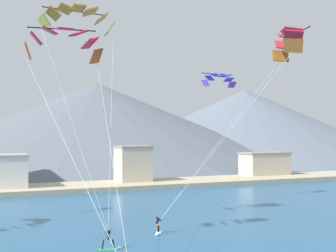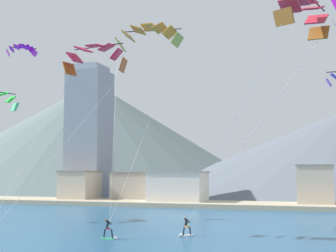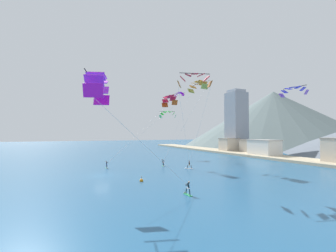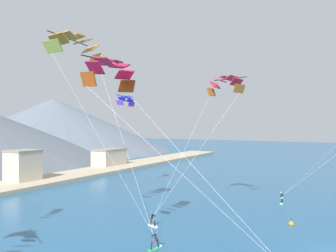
# 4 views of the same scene
# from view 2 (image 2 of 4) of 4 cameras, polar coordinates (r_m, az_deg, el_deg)

# --- Properties ---
(kitesurfer_near_lead) EXTENTS (1.13, 1.74, 1.64)m
(kitesurfer_near_lead) POSITION_cam_2_polar(r_m,az_deg,el_deg) (40.37, 2.07, -12.65)
(kitesurfer_near_lead) COLOR white
(kitesurfer_near_lead) RESTS_ON ground
(kitesurfer_far_left) EXTENTS (1.79, 0.81, 1.70)m
(kitesurfer_far_left) POSITION_cam_2_polar(r_m,az_deg,el_deg) (38.90, -7.08, -12.80)
(kitesurfer_far_left) COLOR #33B266
(kitesurfer_far_left) RESTS_ON ground
(parafoil_kite_near_lead) EXTENTS (11.78, 7.60, 16.46)m
(parafoil_kite_near_lead) POSITION_cam_2_polar(r_m,az_deg,el_deg) (35.67, 16.14, 12.99)
(parafoil_kite_near_lead) COLOR #9A571E
(parafoil_kite_mid_center) EXTENTS (6.10, 15.98, 15.84)m
(parafoil_kite_mid_center) POSITION_cam_2_polar(r_m,az_deg,el_deg) (43.71, -8.90, 8.40)
(parafoil_kite_mid_center) COLOR #AA4313
(parafoil_kite_far_left) EXTENTS (7.22, 10.86, 19.37)m
(parafoil_kite_far_left) POSITION_cam_2_polar(r_m,az_deg,el_deg) (49.74, -2.38, 11.04)
(parafoil_kite_far_left) COLOR #99A03D
(parafoil_kite_distant_low_drift) EXTENTS (3.85, 2.77, 1.51)m
(parafoil_kite_distant_low_drift) POSITION_cam_2_polar(r_m,az_deg,el_deg) (63.03, -17.40, 8.92)
(parafoil_kite_distant_low_drift) COLOR #BD23C5
(shoreline_strip) EXTENTS (180.00, 10.00, 0.70)m
(shoreline_strip) POSITION_cam_2_polar(r_m,az_deg,el_deg) (73.16, 10.22, -9.49)
(shoreline_strip) COLOR tan
(shoreline_strip) RESTS_ON ground
(shore_building_promenade_mid) EXTENTS (10.32, 5.01, 5.39)m
(shore_building_promenade_mid) POSITION_cam_2_polar(r_m,az_deg,el_deg) (82.93, -3.32, -7.47)
(shore_building_promenade_mid) COLOR #A89E8E
(shore_building_promenade_mid) RESTS_ON ground
(shore_building_quay_east) EXTENTS (5.81, 6.71, 5.67)m
(shore_building_quay_east) POSITION_cam_2_polar(r_m,az_deg,el_deg) (85.59, -10.67, -7.24)
(shore_building_quay_east) COLOR beige
(shore_building_quay_east) RESTS_ON ground
(shore_building_quay_west) EXTENTS (5.43, 5.02, 6.51)m
(shore_building_quay_west) POSITION_cam_2_polar(r_m,az_deg,el_deg) (74.09, 17.56, -7.01)
(shore_building_quay_west) COLOR beige
(shore_building_quay_west) RESTS_ON ground
(shore_building_old_town) EXTENTS (9.25, 6.54, 5.51)m
(shore_building_old_town) POSITION_cam_2_polar(r_m,az_deg,el_deg) (77.07, 1.22, -7.58)
(shore_building_old_town) COLOR silver
(shore_building_old_town) RESTS_ON ground
(highrise_tower) EXTENTS (7.00, 7.00, 25.79)m
(highrise_tower) POSITION_cam_2_polar(r_m,az_deg,el_deg) (90.27, -9.59, -0.92)
(highrise_tower) COLOR gray
(highrise_tower) RESTS_ON ground
(mountain_peak_west_ridge) EXTENTS (111.95, 111.95, 34.24)m
(mountain_peak_west_ridge) POSITION_cam_2_polar(r_m,az_deg,el_deg) (152.37, -9.11, -1.15)
(mountain_peak_west_ridge) COLOR slate
(mountain_peak_west_ridge) RESTS_ON ground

